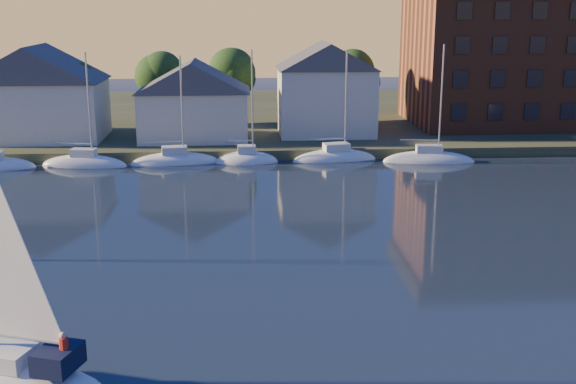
{
  "coord_description": "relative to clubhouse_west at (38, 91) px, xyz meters",
  "views": [
    {
      "loc": [
        -1.34,
        -18.07,
        14.75
      ],
      "look_at": [
        1.39,
        22.0,
        4.22
      ],
      "focal_mm": 45.0,
      "sensor_mm": 36.0,
      "label": 1
    }
  ],
  "objects": [
    {
      "name": "shoreline_land",
      "position": [
        22.0,
        17.0,
        -5.93
      ],
      "size": [
        160.0,
        50.0,
        2.0
      ],
      "primitive_type": "cube",
      "color": "#313820",
      "rests_on": "ground"
    },
    {
      "name": "wooden_dock",
      "position": [
        22.0,
        -6.0,
        -5.93
      ],
      "size": [
        120.0,
        3.0,
        1.0
      ],
      "primitive_type": "cube",
      "color": "brown",
      "rests_on": "ground"
    },
    {
      "name": "clubhouse_west",
      "position": [
        0.0,
        0.0,
        0.0
      ],
      "size": [
        13.65,
        9.45,
        9.64
      ],
      "color": "silver",
      "rests_on": "shoreline_land"
    },
    {
      "name": "clubhouse_centre",
      "position": [
        16.0,
        -1.0,
        -0.8
      ],
      "size": [
        11.55,
        8.4,
        8.08
      ],
      "color": "silver",
      "rests_on": "shoreline_land"
    },
    {
      "name": "clubhouse_east",
      "position": [
        30.0,
        1.0,
        0.07
      ],
      "size": [
        10.5,
        8.4,
        9.8
      ],
      "color": "silver",
      "rests_on": "shoreline_land"
    },
    {
      "name": "condo_block",
      "position": [
        56.0,
        6.95,
        3.86
      ],
      "size": [
        31.0,
        17.0,
        17.4
      ],
      "color": "brown",
      "rests_on": "shoreline_land"
    },
    {
      "name": "tree_line",
      "position": [
        24.0,
        5.0,
        1.24
      ],
      "size": [
        93.4,
        5.4,
        8.9
      ],
      "color": "#362218",
      "rests_on": "shoreline_land"
    },
    {
      "name": "moored_fleet",
      "position": [
        10.0,
        -9.0,
        -5.83
      ],
      "size": [
        63.5,
        2.4,
        12.05
      ],
      "color": "white",
      "rests_on": "ground"
    },
    {
      "name": "hero_sailboat",
      "position": [
        11.2,
        -49.5,
        -5.33
      ],
      "size": [
        9.81,
        5.84,
        14.49
      ],
      "rotation": [
        0.0,
        0.0,
        2.82
      ],
      "color": "white",
      "rests_on": "ground"
    }
  ]
}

